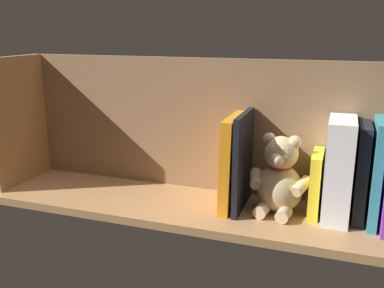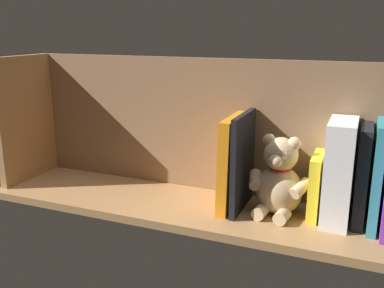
# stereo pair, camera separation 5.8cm
# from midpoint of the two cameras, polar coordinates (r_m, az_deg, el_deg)

# --- Properties ---
(ground_plane) EXTENTS (1.17, 0.29, 0.02)m
(ground_plane) POSITION_cam_midpoint_polar(r_m,az_deg,el_deg) (1.20, 1.40, -8.30)
(ground_plane) COLOR #A87A4C
(shelf_back_panel) EXTENTS (1.17, 0.02, 0.39)m
(shelf_back_panel) POSITION_cam_midpoint_polar(r_m,az_deg,el_deg) (1.25, 3.48, 2.45)
(shelf_back_panel) COLOR #8B6646
(shelf_back_panel) RESTS_ON ground_plane
(shelf_side_divider) EXTENTS (0.02, 0.23, 0.39)m
(shelf_side_divider) POSITION_cam_midpoint_polar(r_m,az_deg,el_deg) (1.43, -20.16, 3.19)
(shelf_side_divider) COLOR #A87A4C
(shelf_side_divider) RESTS_ON ground_plane
(book_2) EXTENTS (0.02, 0.15, 0.26)m
(book_2) POSITION_cam_midpoint_polar(r_m,az_deg,el_deg) (1.12, 24.68, -3.82)
(book_2) COLOR teal
(book_2) RESTS_ON ground_plane
(book_3) EXTENTS (0.03, 0.13, 0.24)m
(book_3) POSITION_cam_midpoint_polar(r_m,az_deg,el_deg) (1.13, 23.04, -3.87)
(book_3) COLOR black
(book_3) RESTS_ON ground_plane
(dictionary_thick_white) EXTENTS (0.06, 0.15, 0.26)m
(dictionary_thick_white) POSITION_cam_midpoint_polar(r_m,az_deg,el_deg) (1.12, 20.36, -3.51)
(dictionary_thick_white) COLOR white
(dictionary_thick_white) RESTS_ON ground_plane
(book_4) EXTENTS (0.03, 0.13, 0.16)m
(book_4) POSITION_cam_midpoint_polar(r_m,az_deg,el_deg) (1.14, 17.56, -5.27)
(book_4) COLOR yellow
(book_4) RESTS_ON ground_plane
(teddy_bear) EXTENTS (0.17, 0.14, 0.21)m
(teddy_bear) POSITION_cam_midpoint_polar(r_m,az_deg,el_deg) (1.13, 12.95, -4.67)
(teddy_bear) COLOR #D1B284
(teddy_bear) RESTS_ON ground_plane
(book_5) EXTENTS (0.01, 0.18, 0.26)m
(book_5) POSITION_cam_midpoint_polar(r_m,az_deg,el_deg) (1.13, 8.22, -2.39)
(book_5) COLOR black
(book_5) RESTS_ON ground_plane
(book_6) EXTENTS (0.03, 0.18, 0.25)m
(book_6) POSITION_cam_midpoint_polar(r_m,az_deg,el_deg) (1.14, 6.85, -2.45)
(book_6) COLOR orange
(book_6) RESTS_ON ground_plane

